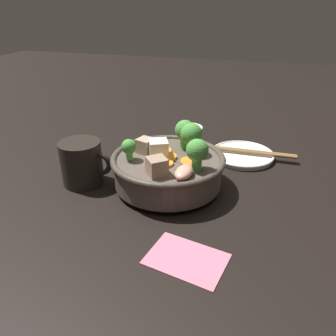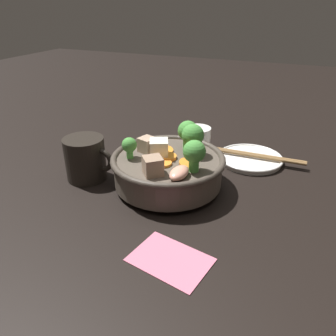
% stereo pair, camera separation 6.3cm
% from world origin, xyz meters
% --- Properties ---
extents(ground_plane, '(3.00, 3.00, 0.00)m').
position_xyz_m(ground_plane, '(0.00, 0.00, 0.00)').
color(ground_plane, black).
extents(stirfry_bowl, '(0.22, 0.22, 0.12)m').
position_xyz_m(stirfry_bowl, '(0.00, 0.00, 0.05)').
color(stirfry_bowl, '#51473D').
rests_on(stirfry_bowl, ground_plane).
extents(side_saucer, '(0.15, 0.15, 0.01)m').
position_xyz_m(side_saucer, '(0.13, 0.18, 0.01)').
color(side_saucer, white).
rests_on(side_saucer, ground_plane).
extents(tea_cup, '(0.06, 0.06, 0.06)m').
position_xyz_m(tea_cup, '(0.00, 0.18, 0.03)').
color(tea_cup, white).
rests_on(tea_cup, ground_plane).
extents(dark_mug, '(0.10, 0.08, 0.09)m').
position_xyz_m(dark_mug, '(-0.17, -0.03, 0.04)').
color(dark_mug, black).
rests_on(dark_mug, ground_plane).
extents(napkin, '(0.12, 0.10, 0.00)m').
position_xyz_m(napkin, '(0.08, -0.19, 0.00)').
color(napkin, '#D16B84').
rests_on(napkin, ground_plane).
extents(chopsticks_pair, '(0.24, 0.02, 0.01)m').
position_xyz_m(chopsticks_pair, '(0.13, 0.18, 0.02)').
color(chopsticks_pair, olive).
rests_on(chopsticks_pair, side_saucer).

